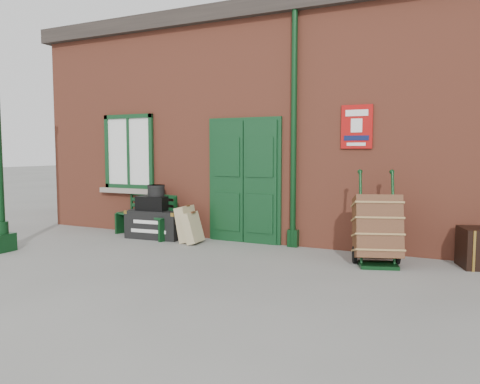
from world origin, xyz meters
The scene contains 9 objects.
ground centered at (0.00, 0.00, 0.00)m, with size 80.00×80.00×0.00m, color gray.
station_building centered at (0.00, 3.49, 2.16)m, with size 10.30×4.30×4.36m.
bench centered at (-2.27, 1.20, 0.43)m, with size 1.45×0.76×0.86m.
houdini_trunk centered at (-2.00, 1.13, 0.27)m, with size 1.07×0.59×0.53m, color black.
strongbox centered at (-2.05, 1.13, 0.67)m, with size 0.59×0.43×0.27m, color black.
hatbox centered at (-2.02, 1.16, 0.91)m, with size 0.32×0.32×0.21m, color black.
suitcase_back centered at (-1.26, 1.03, 0.33)m, with size 0.18×0.46×0.64m, color tan.
suitcase_front centered at (-1.08, 0.93, 0.29)m, with size 0.17×0.41×0.55m, color tan.
porter_trolley centered at (2.17, 0.77, 0.52)m, with size 0.85×0.88×1.36m.
Camera 1 is at (3.28, -6.18, 1.66)m, focal length 35.00 mm.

